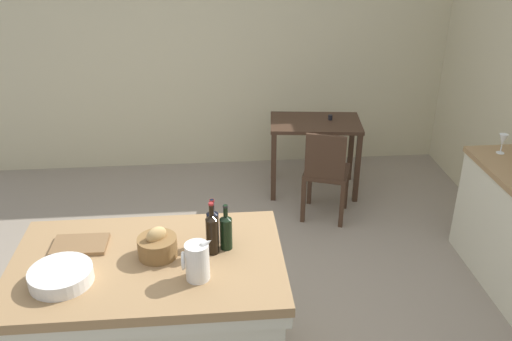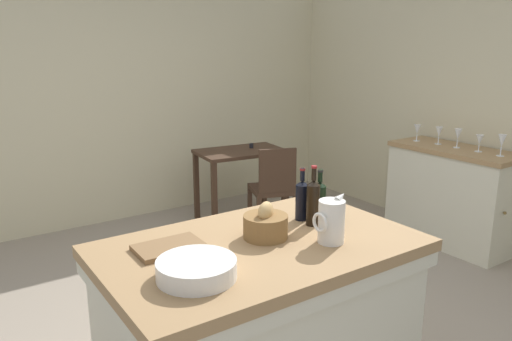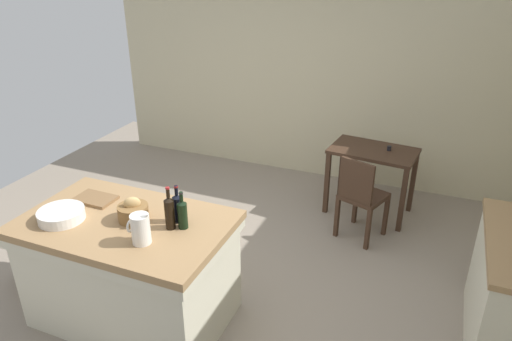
{
  "view_description": "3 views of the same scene",
  "coord_description": "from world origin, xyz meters",
  "px_view_note": "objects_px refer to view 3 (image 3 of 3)",
  "views": [
    {
      "loc": [
        -0.07,
        -3.2,
        2.71
      ],
      "look_at": [
        0.24,
        0.3,
        0.98
      ],
      "focal_mm": 37.94,
      "sensor_mm": 36.0,
      "label": 1
    },
    {
      "loc": [
        -1.76,
        -2.49,
        1.85
      ],
      "look_at": [
        0.13,
        0.27,
        0.99
      ],
      "focal_mm": 34.67,
      "sensor_mm": 36.0,
      "label": 2
    },
    {
      "loc": [
        1.57,
        -3.02,
        2.7
      ],
      "look_at": [
        0.21,
        0.29,
        1.03
      ],
      "focal_mm": 32.93,
      "sensor_mm": 36.0,
      "label": 3
    }
  ],
  "objects_px": {
    "wine_bottle_dark": "(182,214)",
    "wine_bottle_amber": "(178,207)",
    "island_table": "(131,266)",
    "side_cabinet": "(512,296)",
    "wicker_hamper": "(41,266)",
    "bread_basket": "(133,212)",
    "wooden_chair": "(361,195)",
    "cutting_board": "(95,199)",
    "wine_bottle_green": "(170,212)",
    "writing_desk": "(373,160)",
    "pitcher": "(140,229)",
    "wash_bowl": "(61,215)"
  },
  "relations": [
    {
      "from": "wooden_chair",
      "to": "pitcher",
      "type": "bearing_deg",
      "value": -119.51
    },
    {
      "from": "pitcher",
      "to": "cutting_board",
      "type": "distance_m",
      "value": 0.79
    },
    {
      "from": "writing_desk",
      "to": "wash_bowl",
      "type": "relative_size",
      "value": 2.84
    },
    {
      "from": "wooden_chair",
      "to": "cutting_board",
      "type": "xyz_separation_m",
      "value": [
        -1.84,
        -1.66,
        0.42
      ]
    },
    {
      "from": "cutting_board",
      "to": "wine_bottle_amber",
      "type": "height_order",
      "value": "wine_bottle_amber"
    },
    {
      "from": "writing_desk",
      "to": "bread_basket",
      "type": "height_order",
      "value": "bread_basket"
    },
    {
      "from": "island_table",
      "to": "bread_basket",
      "type": "distance_m",
      "value": 0.49
    },
    {
      "from": "pitcher",
      "to": "wine_bottle_dark",
      "type": "distance_m",
      "value": 0.32
    },
    {
      "from": "writing_desk",
      "to": "pitcher",
      "type": "height_order",
      "value": "pitcher"
    },
    {
      "from": "island_table",
      "to": "pitcher",
      "type": "height_order",
      "value": "pitcher"
    },
    {
      "from": "wine_bottle_dark",
      "to": "wine_bottle_amber",
      "type": "xyz_separation_m",
      "value": [
        -0.08,
        0.06,
        0.0
      ]
    },
    {
      "from": "writing_desk",
      "to": "wash_bowl",
      "type": "distance_m",
      "value": 3.21
    },
    {
      "from": "pitcher",
      "to": "bread_basket",
      "type": "distance_m",
      "value": 0.33
    },
    {
      "from": "wooden_chair",
      "to": "wine_bottle_dark",
      "type": "distance_m",
      "value": 2.07
    },
    {
      "from": "island_table",
      "to": "wine_bottle_green",
      "type": "height_order",
      "value": "wine_bottle_green"
    },
    {
      "from": "wash_bowl",
      "to": "wicker_hamper",
      "type": "distance_m",
      "value": 1.05
    },
    {
      "from": "island_table",
      "to": "side_cabinet",
      "type": "bearing_deg",
      "value": 15.72
    },
    {
      "from": "pitcher",
      "to": "cutting_board",
      "type": "height_order",
      "value": "pitcher"
    },
    {
      "from": "wine_bottle_dark",
      "to": "wine_bottle_green",
      "type": "relative_size",
      "value": 0.87
    },
    {
      "from": "side_cabinet",
      "to": "wash_bowl",
      "type": "bearing_deg",
      "value": -163.6
    },
    {
      "from": "wine_bottle_green",
      "to": "island_table",
      "type": "bearing_deg",
      "value": -173.56
    },
    {
      "from": "wooden_chair",
      "to": "wine_bottle_green",
      "type": "xyz_separation_m",
      "value": [
        -1.06,
        -1.79,
        0.54
      ]
    },
    {
      "from": "cutting_board",
      "to": "wash_bowl",
      "type": "bearing_deg",
      "value": -94.91
    },
    {
      "from": "island_table",
      "to": "bread_basket",
      "type": "height_order",
      "value": "bread_basket"
    },
    {
      "from": "wooden_chair",
      "to": "cutting_board",
      "type": "height_order",
      "value": "cutting_board"
    },
    {
      "from": "wine_bottle_green",
      "to": "wicker_hamper",
      "type": "distance_m",
      "value": 1.7
    },
    {
      "from": "cutting_board",
      "to": "wine_bottle_dark",
      "type": "distance_m",
      "value": 0.87
    },
    {
      "from": "wine_bottle_dark",
      "to": "wine_bottle_green",
      "type": "bearing_deg",
      "value": -153.84
    },
    {
      "from": "wooden_chair",
      "to": "wash_bowl",
      "type": "height_order",
      "value": "wash_bowl"
    },
    {
      "from": "wine_bottle_green",
      "to": "writing_desk",
      "type": "bearing_deg",
      "value": 65.95
    },
    {
      "from": "cutting_board",
      "to": "writing_desk",
      "type": "bearing_deg",
      "value": 50.69
    },
    {
      "from": "cutting_board",
      "to": "wooden_chair",
      "type": "bearing_deg",
      "value": 42.06
    },
    {
      "from": "side_cabinet",
      "to": "bread_basket",
      "type": "distance_m",
      "value": 2.81
    },
    {
      "from": "island_table",
      "to": "wine_bottle_dark",
      "type": "bearing_deg",
      "value": 10.19
    },
    {
      "from": "wine_bottle_amber",
      "to": "wine_bottle_dark",
      "type": "bearing_deg",
      "value": -38.4
    },
    {
      "from": "wooden_chair",
      "to": "wash_bowl",
      "type": "relative_size",
      "value": 2.68
    },
    {
      "from": "island_table",
      "to": "wine_bottle_dark",
      "type": "xyz_separation_m",
      "value": [
        0.45,
        0.08,
        0.53
      ]
    },
    {
      "from": "wooden_chair",
      "to": "bread_basket",
      "type": "bearing_deg",
      "value": -127.45
    },
    {
      "from": "wooden_chair",
      "to": "wine_bottle_green",
      "type": "height_order",
      "value": "wine_bottle_green"
    },
    {
      "from": "bread_basket",
      "to": "wicker_hamper",
      "type": "xyz_separation_m",
      "value": [
        -1.13,
        0.03,
        -0.83
      ]
    },
    {
      "from": "cutting_board",
      "to": "pitcher",
      "type": "bearing_deg",
      "value": -27.56
    },
    {
      "from": "island_table",
      "to": "bread_basket",
      "type": "xyz_separation_m",
      "value": [
        0.06,
        0.04,
        0.48
      ]
    },
    {
      "from": "cutting_board",
      "to": "wine_bottle_green",
      "type": "distance_m",
      "value": 0.8
    },
    {
      "from": "wooden_chair",
      "to": "wash_bowl",
      "type": "distance_m",
      "value": 2.77
    },
    {
      "from": "wine_bottle_dark",
      "to": "wicker_hamper",
      "type": "bearing_deg",
      "value": -179.53
    },
    {
      "from": "writing_desk",
      "to": "island_table",
      "type": "bearing_deg",
      "value": -120.66
    },
    {
      "from": "wooden_chair",
      "to": "pitcher",
      "type": "relative_size",
      "value": 3.53
    },
    {
      "from": "wine_bottle_amber",
      "to": "wicker_hamper",
      "type": "height_order",
      "value": "wine_bottle_amber"
    },
    {
      "from": "pitcher",
      "to": "wash_bowl",
      "type": "xyz_separation_m",
      "value": [
        -0.72,
        0.03,
        -0.07
      ]
    },
    {
      "from": "side_cabinet",
      "to": "wine_bottle_green",
      "type": "bearing_deg",
      "value": -162.86
    }
  ]
}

